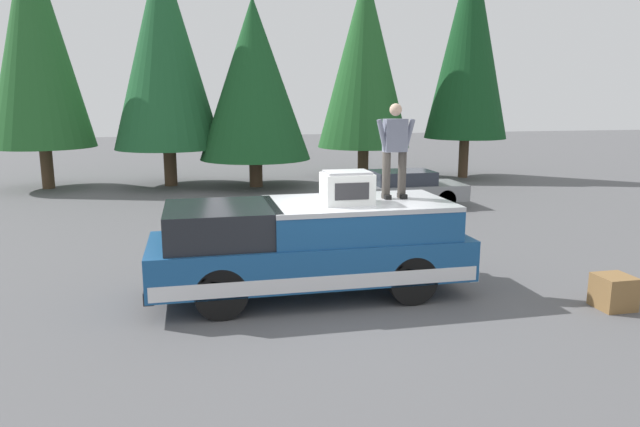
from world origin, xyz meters
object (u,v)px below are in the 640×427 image
object	(u,v)px
parked_car_grey	(400,189)
wooden_crate	(614,292)
person_on_truck_bed	(395,148)
pickup_truck	(310,246)
compressor_unit	(347,188)

from	to	relation	value
parked_car_grey	wooden_crate	xyz separation A→B (m)	(-9.37, -0.32, -0.30)
person_on_truck_bed	parked_car_grey	distance (m)	8.20
pickup_truck	person_on_truck_bed	size ratio (longest dim) A/B	3.28
parked_car_grey	wooden_crate	size ratio (longest dim) A/B	7.32
person_on_truck_bed	pickup_truck	bearing A→B (deg)	95.42
person_on_truck_bed	wooden_crate	distance (m)	4.37
compressor_unit	wooden_crate	xyz separation A→B (m)	(-1.60, -4.16, -1.65)
pickup_truck	compressor_unit	world-z (taller)	compressor_unit
pickup_truck	parked_car_grey	bearing A→B (deg)	-30.48
pickup_truck	compressor_unit	distance (m)	1.24
pickup_truck	compressor_unit	size ratio (longest dim) A/B	6.60
parked_car_grey	wooden_crate	distance (m)	9.38
pickup_truck	parked_car_grey	world-z (taller)	pickup_truck
pickup_truck	person_on_truck_bed	xyz separation A→B (m)	(0.15, -1.59, 1.68)
parked_car_grey	compressor_unit	bearing A→B (deg)	153.69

